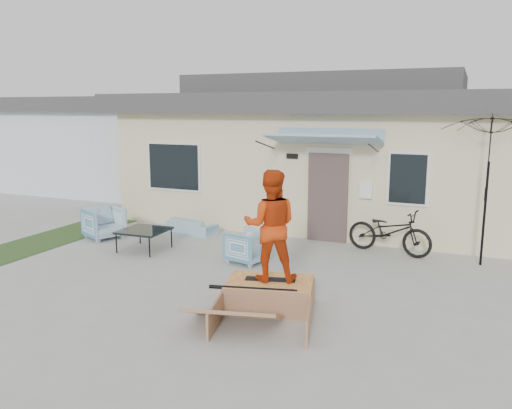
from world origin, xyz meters
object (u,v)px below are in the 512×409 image
at_px(loveseat, 192,223).
at_px(bicycle, 390,227).
at_px(armchair_left, 104,221).
at_px(skate_ramp, 270,295).
at_px(skater, 271,223).
at_px(armchair_right, 247,245).
at_px(coffee_table, 144,240).
at_px(skateboard, 270,279).
at_px(patio_umbrella, 487,179).

xyz_separation_m(loveseat, bicycle, (4.88, 0.12, 0.34)).
xyz_separation_m(loveseat, armchair_left, (-1.71, -1.25, 0.16)).
height_order(skate_ramp, skater, skater).
height_order(armchair_right, coffee_table, armchair_right).
relative_size(skate_ramp, skateboard, 2.25).
height_order(armchair_right, bicycle, bicycle).
bearing_deg(skater, bicycle, -127.19).
relative_size(armchair_right, skateboard, 0.94).
height_order(patio_umbrella, skater, skater).
distance_m(coffee_table, skater, 4.44).
bearing_deg(patio_umbrella, skater, -129.55).
bearing_deg(skater, coffee_table, -47.03).
height_order(bicycle, patio_umbrella, patio_umbrella).
relative_size(armchair_left, patio_umbrella, 0.38).
distance_m(armchair_right, patio_umbrella, 4.94).
distance_m(coffee_table, bicycle, 5.41).
relative_size(loveseat, skateboard, 1.69).
height_order(loveseat, skateboard, loveseat).
bearing_deg(skate_ramp, bicycle, 58.76).
bearing_deg(skate_ramp, loveseat, 119.91).
bearing_deg(patio_umbrella, coffee_table, -165.70).
xyz_separation_m(coffee_table, patio_umbrella, (6.91, 1.76, 1.51)).
xyz_separation_m(armchair_right, skate_ramp, (1.34, -2.12, -0.15)).
xyz_separation_m(patio_umbrella, skateboard, (-3.10, -3.76, -1.28)).
height_order(loveseat, patio_umbrella, patio_umbrella).
distance_m(coffee_table, skateboard, 4.30).
height_order(armchair_right, skate_ramp, armchair_right).
relative_size(armchair_right, patio_umbrella, 0.34).
bearing_deg(loveseat, skater, 144.90).
bearing_deg(skate_ramp, armchair_left, 140.70).
xyz_separation_m(loveseat, skater, (3.63, -3.77, 1.11)).
distance_m(bicycle, skate_ramp, 4.14).
relative_size(coffee_table, skateboard, 1.21).
height_order(patio_umbrella, skate_ramp, patio_umbrella).
xyz_separation_m(loveseat, armchair_right, (2.30, -1.70, 0.11)).
xyz_separation_m(patio_umbrella, skate_ramp, (-3.09, -3.80, -1.52)).
height_order(armchair_left, bicycle, bicycle).
bearing_deg(coffee_table, loveseat, 84.20).
relative_size(coffee_table, skate_ramp, 0.54).
bearing_deg(bicycle, loveseat, 103.27).
xyz_separation_m(loveseat, coffee_table, (-0.18, -1.77, -0.02)).
relative_size(patio_umbrella, skate_ramp, 1.23).
relative_size(bicycle, skate_ramp, 1.05).
relative_size(armchair_left, coffee_table, 0.87).
height_order(armchair_right, skater, skater).
xyz_separation_m(armchair_right, skater, (1.33, -2.07, 1.00)).
distance_m(loveseat, armchair_right, 2.86).
distance_m(patio_umbrella, skater, 4.89).
bearing_deg(patio_umbrella, armchair_left, -171.63).
distance_m(skateboard, skater, 0.90).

